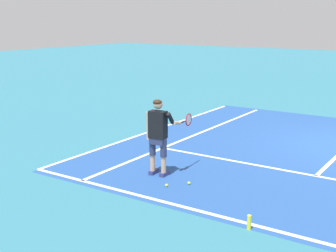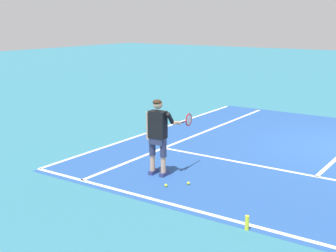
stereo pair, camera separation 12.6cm
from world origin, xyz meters
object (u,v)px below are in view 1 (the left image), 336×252
Objects in this scene: tennis_player at (159,132)px; tennis_ball_near_feet at (167,185)px; water_bottle at (249,222)px; tennis_ball_by_baseline at (189,183)px.

tennis_player is 25.95× the size of tennis_ball_near_feet.
tennis_ball_near_feet is (0.56, -0.53, -0.96)m from tennis_player.
tennis_ball_near_feet is at bearing -43.61° from tennis_player.
tennis_ball_near_feet is at bearing 158.22° from water_bottle.
tennis_ball_near_feet is at bearing -130.23° from tennis_ball_by_baseline.
tennis_player is 6.82× the size of water_bottle.
tennis_player is at bearing 152.96° from water_bottle.
tennis_ball_near_feet is 0.26× the size of water_bottle.
tennis_player is at bearing 136.39° from tennis_ball_near_feet.
tennis_ball_by_baseline is (0.88, -0.16, -0.96)m from tennis_player.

